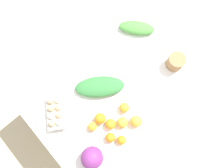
# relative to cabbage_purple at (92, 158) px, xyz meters

# --- Properties ---
(ground_plane) EXTENTS (8.00, 8.00, 0.00)m
(ground_plane) POSITION_rel_cabbage_purple_xyz_m (0.44, 0.30, -0.78)
(ground_plane) COLOR #C6B289
(dining_table) EXTENTS (1.29, 1.01, 0.70)m
(dining_table) POSITION_rel_cabbage_purple_xyz_m (0.44, 0.30, -0.16)
(dining_table) COLOR silver
(dining_table) RESTS_ON ground_plane
(cabbage_purple) EXTENTS (0.15, 0.15, 0.15)m
(cabbage_purple) POSITION_rel_cabbage_purple_xyz_m (0.00, 0.00, 0.00)
(cabbage_purple) COLOR #7A2D75
(cabbage_purple) RESTS_ON dining_table
(egg_carton) EXTENTS (0.23, 0.27, 0.09)m
(egg_carton) POSITION_rel_cabbage_purple_xyz_m (0.00, 0.40, -0.03)
(egg_carton) COLOR beige
(egg_carton) RESTS_ON dining_table
(paper_bag) EXTENTS (0.13, 0.13, 0.11)m
(paper_bag) POSITION_rel_cabbage_purple_xyz_m (0.91, 0.10, -0.02)
(paper_bag) COLOR #997047
(paper_bag) RESTS_ON dining_table
(greens_bunch_chard) EXTENTS (0.39, 0.34, 0.07)m
(greens_bunch_chard) POSITION_rel_cabbage_purple_xyz_m (0.36, 0.34, -0.04)
(greens_bunch_chard) COLOR #337538
(greens_bunch_chard) RESTS_ON dining_table
(greens_bunch_scallion) EXTENTS (0.27, 0.30, 0.07)m
(greens_bunch_scallion) POSITION_rel_cabbage_purple_xyz_m (0.90, 0.51, -0.04)
(greens_bunch_scallion) COLOR #4C933D
(greens_bunch_scallion) RESTS_ON dining_table
(orange_0) EXTENTS (0.07, 0.07, 0.07)m
(orange_0) POSITION_rel_cabbage_purple_xyz_m (0.24, 0.09, -0.04)
(orange_0) COLOR orange
(orange_0) RESTS_ON dining_table
(orange_1) EXTENTS (0.08, 0.08, 0.08)m
(orange_1) POSITION_rel_cabbage_purple_xyz_m (0.39, -0.02, -0.03)
(orange_1) COLOR #F9A833
(orange_1) RESTS_ON dining_table
(orange_2) EXTENTS (0.07, 0.07, 0.07)m
(orange_2) POSITION_rel_cabbage_purple_xyz_m (0.18, 0.02, -0.04)
(orange_2) COLOR orange
(orange_2) RESTS_ON dining_table
(orange_3) EXTENTS (0.08, 0.08, 0.08)m
(orange_3) POSITION_rel_cabbage_purple_xyz_m (0.31, 0.04, -0.04)
(orange_3) COLOR #F9A833
(orange_3) RESTS_ON dining_table
(orange_4) EXTENTS (0.06, 0.06, 0.06)m
(orange_4) POSITION_rel_cabbage_purple_xyz_m (0.13, 0.16, -0.04)
(orange_4) COLOR orange
(orange_4) RESTS_ON dining_table
(orange_5) EXTENTS (0.08, 0.08, 0.08)m
(orange_5) POSITION_rel_cabbage_purple_xyz_m (0.21, 0.16, -0.03)
(orange_5) COLOR orange
(orange_5) RESTS_ON dining_table
(orange_6) EXTENTS (0.07, 0.07, 0.07)m
(orange_6) POSITION_rel_cabbage_purple_xyz_m (0.39, 0.11, -0.04)
(orange_6) COLOR orange
(orange_6) RESTS_ON dining_table
(orange_7) EXTENTS (0.06, 0.06, 0.06)m
(orange_7) POSITION_rel_cabbage_purple_xyz_m (0.22, -0.05, -0.04)
(orange_7) COLOR orange
(orange_7) RESTS_ON dining_table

